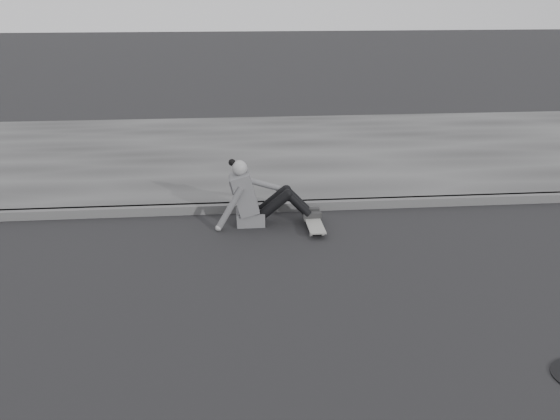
# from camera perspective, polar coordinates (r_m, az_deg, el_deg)

# --- Properties ---
(ground) EXTENTS (80.00, 80.00, 0.00)m
(ground) POSITION_cam_1_polar(r_m,az_deg,el_deg) (6.30, 2.93, -7.91)
(ground) COLOR black
(ground) RESTS_ON ground
(curb) EXTENTS (24.00, 0.16, 0.12)m
(curb) POSITION_cam_1_polar(r_m,az_deg,el_deg) (8.63, 0.45, 0.36)
(curb) COLOR #4E4E4E
(curb) RESTS_ON ground
(sidewalk) EXTENTS (24.00, 6.00, 0.12)m
(sidewalk) POSITION_cam_1_polar(r_m,az_deg,el_deg) (11.51, -1.14, 5.32)
(sidewalk) COLOR #3E3E3E
(sidewalk) RESTS_ON ground
(skateboard) EXTENTS (0.20, 0.78, 0.09)m
(skateboard) POSITION_cam_1_polar(r_m,az_deg,el_deg) (7.99, 3.12, -1.21)
(skateboard) COLOR gray
(skateboard) RESTS_ON ground
(seated_woman) EXTENTS (1.38, 0.46, 0.88)m
(seated_woman) POSITION_cam_1_polar(r_m,az_deg,el_deg) (8.05, -2.29, 1.15)
(seated_woman) COLOR #57585A
(seated_woman) RESTS_ON ground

